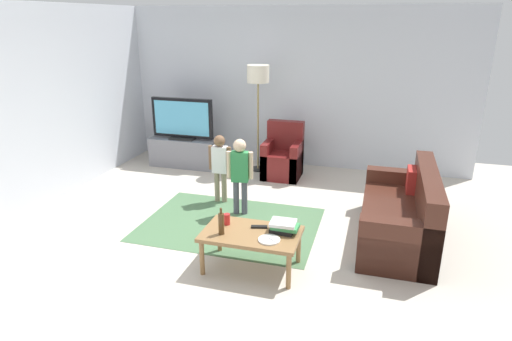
% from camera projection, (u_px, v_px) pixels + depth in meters
% --- Properties ---
extents(ground, '(7.80, 7.80, 0.00)m').
position_uv_depth(ground, '(242.00, 237.00, 5.25)').
color(ground, beige).
extents(wall_back, '(6.00, 0.12, 2.70)m').
position_uv_depth(wall_back, '(295.00, 88.00, 7.52)').
color(wall_back, silver).
rests_on(wall_back, ground).
extents(wall_left, '(0.12, 6.00, 2.70)m').
position_uv_depth(wall_left, '(18.00, 112.00, 5.60)').
color(wall_left, silver).
rests_on(wall_left, ground).
extents(area_rug, '(2.20, 1.60, 0.01)m').
position_uv_depth(area_rug, '(230.00, 224.00, 5.58)').
color(area_rug, '#4C724C').
rests_on(area_rug, ground).
extents(tv_stand, '(1.20, 0.44, 0.50)m').
position_uv_depth(tv_stand, '(185.00, 152.00, 7.73)').
color(tv_stand, slate).
rests_on(tv_stand, ground).
extents(tv, '(1.10, 0.28, 0.71)m').
position_uv_depth(tv, '(182.00, 119.00, 7.51)').
color(tv, black).
rests_on(tv, tv_stand).
extents(couch, '(0.80, 1.80, 0.86)m').
position_uv_depth(couch, '(404.00, 217.00, 5.11)').
color(couch, '#472319').
rests_on(couch, ground).
extents(armchair, '(0.60, 0.60, 0.90)m').
position_uv_depth(armchair, '(283.00, 159.00, 7.20)').
color(armchair, maroon).
rests_on(armchair, ground).
extents(floor_lamp, '(0.36, 0.36, 1.78)m').
position_uv_depth(floor_lamp, '(258.00, 80.00, 7.09)').
color(floor_lamp, '#262626').
rests_on(floor_lamp, ground).
extents(child_near_tv, '(0.33, 0.16, 0.98)m').
position_uv_depth(child_near_tv, '(220.00, 162.00, 6.09)').
color(child_near_tv, gray).
rests_on(child_near_tv, ground).
extents(child_center, '(0.34, 0.17, 1.04)m').
position_uv_depth(child_center, '(240.00, 170.00, 5.68)').
color(child_center, '#4C4C59').
rests_on(child_center, ground).
extents(coffee_table, '(1.00, 0.60, 0.42)m').
position_uv_depth(coffee_table, '(251.00, 236.00, 4.48)').
color(coffee_table, olive).
rests_on(coffee_table, ground).
extents(book_stack, '(0.30, 0.23, 0.12)m').
position_uv_depth(book_stack, '(284.00, 226.00, 4.46)').
color(book_stack, black).
rests_on(book_stack, coffee_table).
extents(bottle, '(0.06, 0.06, 0.28)m').
position_uv_depth(bottle, '(221.00, 223.00, 4.39)').
color(bottle, '#4C3319').
rests_on(bottle, coffee_table).
extents(tv_remote, '(0.18, 0.09, 0.02)m').
position_uv_depth(tv_remote, '(259.00, 227.00, 4.56)').
color(tv_remote, black).
rests_on(tv_remote, coffee_table).
extents(soda_can, '(0.07, 0.07, 0.12)m').
position_uv_depth(soda_can, '(227.00, 219.00, 4.62)').
color(soda_can, red).
rests_on(soda_can, coffee_table).
extents(plate, '(0.22, 0.22, 0.02)m').
position_uv_depth(plate, '(269.00, 240.00, 4.30)').
color(plate, white).
rests_on(plate, coffee_table).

